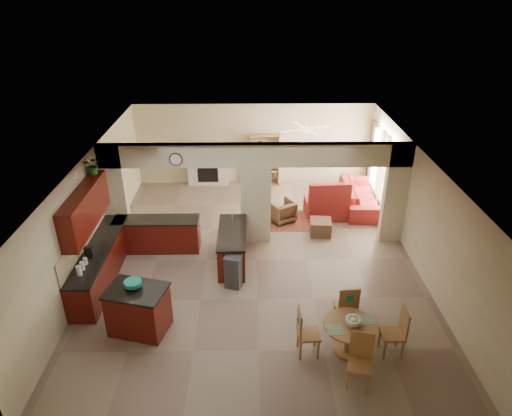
{
  "coord_description": "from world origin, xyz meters",
  "views": [
    {
      "loc": [
        -0.15,
        -9.88,
        6.53
      ],
      "look_at": [
        -0.0,
        0.3,
        1.35
      ],
      "focal_mm": 32.0,
      "sensor_mm": 36.0,
      "label": 1
    }
  ],
  "objects_px": {
    "kitchen_island": "(138,310)",
    "dining_table": "(349,333)",
    "sofa": "(359,196)",
    "armchair": "(282,211)"
  },
  "relations": [
    {
      "from": "kitchen_island",
      "to": "dining_table",
      "type": "xyz_separation_m",
      "value": [
        4.15,
        -0.71,
        -0.04
      ]
    },
    {
      "from": "sofa",
      "to": "armchair",
      "type": "distance_m",
      "value": 2.67
    },
    {
      "from": "dining_table",
      "to": "sofa",
      "type": "bearing_deg",
      "value": 75.97
    },
    {
      "from": "dining_table",
      "to": "sofa",
      "type": "height_order",
      "value": "sofa"
    },
    {
      "from": "armchair",
      "to": "kitchen_island",
      "type": "bearing_deg",
      "value": 25.73
    },
    {
      "from": "dining_table",
      "to": "armchair",
      "type": "relative_size",
      "value": 1.46
    },
    {
      "from": "kitchen_island",
      "to": "armchair",
      "type": "xyz_separation_m",
      "value": [
        3.22,
        4.68,
        -0.19
      ]
    },
    {
      "from": "armchair",
      "to": "dining_table",
      "type": "bearing_deg",
      "value": 70.09
    },
    {
      "from": "kitchen_island",
      "to": "sofa",
      "type": "bearing_deg",
      "value": 59.04
    },
    {
      "from": "kitchen_island",
      "to": "armchair",
      "type": "distance_m",
      "value": 5.68
    }
  ]
}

